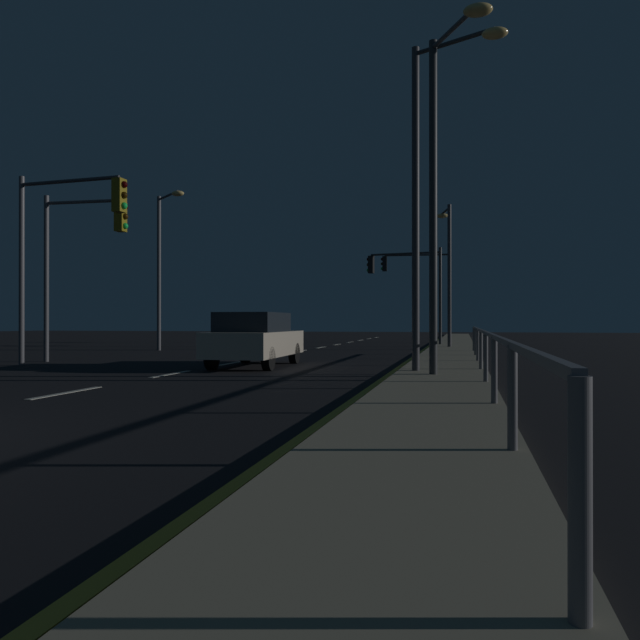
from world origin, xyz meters
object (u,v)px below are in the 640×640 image
object	(u,v)px
street_lamp_far_end	(441,169)
street_lamp_corner	(429,174)
traffic_light_near_right	(65,231)
street_lamp_median	(448,261)
traffic_light_far_left	(420,277)
street_lamp_across_street	(162,255)
traffic_light_far_right	(407,277)
traffic_light_mid_right	(80,246)
car	(255,338)

from	to	relation	value
street_lamp_far_end	street_lamp_corner	distance (m)	1.10
traffic_light_near_right	street_lamp_median	xyz separation A→B (m)	(10.64, 13.70, 0.23)
traffic_light_near_right	traffic_light_far_left	world-z (taller)	traffic_light_far_left
street_lamp_median	street_lamp_far_end	size ratio (longest dim) A/B	0.90
street_lamp_median	street_lamp_across_street	bearing A→B (deg)	-160.58
traffic_light_far_right	street_lamp_corner	size ratio (longest dim) A/B	0.66
traffic_light_mid_right	street_lamp_corner	world-z (taller)	street_lamp_corner
street_lamp_corner	street_lamp_median	bearing A→B (deg)	89.66
traffic_light_far_right	street_lamp_across_street	world-z (taller)	street_lamp_across_street
traffic_light_far_left	street_lamp_median	world-z (taller)	street_lamp_median
traffic_light_far_right	traffic_light_far_left	size ratio (longest dim) A/B	0.90
car	street_lamp_far_end	size ratio (longest dim) A/B	0.60
car	street_lamp_far_end	distance (m)	7.38
traffic_light_mid_right	street_lamp_far_end	world-z (taller)	street_lamp_far_end
street_lamp_corner	traffic_light_near_right	bearing A→B (deg)	174.72
street_lamp_median	street_lamp_far_end	distance (m)	15.73
street_lamp_far_end	car	bearing A→B (deg)	148.81
traffic_light_far_right	street_lamp_corner	distance (m)	17.89
car	traffic_light_far_left	distance (m)	22.02
traffic_light_mid_right	street_lamp_corner	size ratio (longest dim) A/B	0.70
traffic_light_far_right	car	bearing A→B (deg)	-100.86
street_lamp_across_street	traffic_light_mid_right	bearing A→B (deg)	-81.26
traffic_light_far_right	traffic_light_mid_right	xyz separation A→B (m)	(-9.12, -15.03, 0.05)
car	traffic_light_near_right	bearing A→B (deg)	-166.98
traffic_light_far_right	traffic_light_mid_right	size ratio (longest dim) A/B	0.93
car	traffic_light_near_right	distance (m)	6.41
street_lamp_across_street	street_lamp_far_end	xyz separation A→B (m)	(12.73, -11.31, 0.30)
traffic_light_far_left	street_lamp_across_street	size ratio (longest dim) A/B	0.80
car	street_lamp_far_end	xyz separation A→B (m)	(5.42, -3.28, 3.78)
traffic_light_mid_right	street_lamp_median	xyz separation A→B (m)	(11.35, 11.97, 0.42)
street_lamp_median	street_lamp_across_street	xyz separation A→B (m)	(-12.52, -4.41, 0.11)
traffic_light_far_right	street_lamp_median	distance (m)	3.82
street_lamp_corner	street_lamp_across_street	bearing A→B (deg)	140.45
traffic_light_far_right	traffic_light_far_left	xyz separation A→B (m)	(0.27, 6.03, 0.41)
street_lamp_median	street_lamp_across_street	size ratio (longest dim) A/B	0.95
car	traffic_light_near_right	size ratio (longest dim) A/B	0.79
car	street_lamp_across_street	distance (m)	11.40
car	street_lamp_corner	size ratio (longest dim) A/B	0.58
street_lamp_across_street	traffic_light_far_right	bearing A→B (deg)	36.00
traffic_light_far_left	traffic_light_mid_right	size ratio (longest dim) A/B	1.04
car	street_lamp_corner	xyz separation A→B (m)	(5.12, -2.23, 3.95)
street_lamp_median	street_lamp_corner	world-z (taller)	street_lamp_corner
traffic_light_far_left	street_lamp_median	distance (m)	9.30
street_lamp_across_street	street_lamp_corner	world-z (taller)	street_lamp_corner
traffic_light_mid_right	street_lamp_median	bearing A→B (deg)	46.52
car	traffic_light_mid_right	size ratio (longest dim) A/B	0.82
car	traffic_light_far_left	world-z (taller)	traffic_light_far_left
traffic_light_far_right	street_lamp_corner	world-z (taller)	street_lamp_corner
traffic_light_far_right	street_lamp_median	bearing A→B (deg)	-53.91
traffic_light_far_left	street_lamp_far_end	xyz separation A→B (m)	(2.18, -24.81, 0.47)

